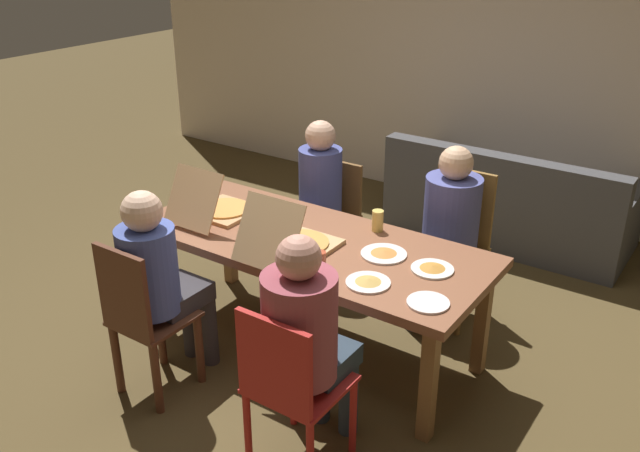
{
  "coord_description": "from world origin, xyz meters",
  "views": [
    {
      "loc": [
        2.08,
        -2.93,
        2.48
      ],
      "look_at": [
        0.0,
        0.1,
        0.79
      ],
      "focal_mm": 38.41,
      "sensor_mm": 36.0,
      "label": 1
    }
  ],
  "objects_px": {
    "chair_3": "(289,384)",
    "drinking_glass_0": "(320,264)",
    "person_1": "(159,274)",
    "drinking_glass_1": "(378,221)",
    "dining_table": "(310,251)",
    "chair_0": "(455,238)",
    "plate_1": "(432,268)",
    "plate_2": "(384,253)",
    "chair_1": "(143,320)",
    "pizza_box_0": "(294,243)",
    "person_2": "(316,190)",
    "pizza_box_1": "(219,208)",
    "person_0": "(448,221)",
    "person_3": "(306,332)",
    "chair_2": "(327,213)",
    "plate_3": "(368,282)",
    "couch": "(507,207)",
    "plate_0": "(428,303)"
  },
  "relations": [
    {
      "from": "chair_3",
      "to": "drinking_glass_0",
      "type": "xyz_separation_m",
      "value": [
        -0.23,
        0.59,
        0.3
      ]
    },
    {
      "from": "person_1",
      "to": "drinking_glass_1",
      "type": "xyz_separation_m",
      "value": [
        0.73,
        1.08,
        0.1
      ]
    },
    {
      "from": "person_1",
      "to": "dining_table",
      "type": "bearing_deg",
      "value": 57.71
    },
    {
      "from": "chair_0",
      "to": "plate_1",
      "type": "xyz_separation_m",
      "value": [
        0.23,
        -0.85,
        0.22
      ]
    },
    {
      "from": "person_1",
      "to": "plate_2",
      "type": "distance_m",
      "value": 1.24
    },
    {
      "from": "chair_1",
      "to": "drinking_glass_1",
      "type": "distance_m",
      "value": 1.46
    },
    {
      "from": "chair_3",
      "to": "drinking_glass_1",
      "type": "height_order",
      "value": "chair_3"
    },
    {
      "from": "dining_table",
      "to": "plate_2",
      "type": "xyz_separation_m",
      "value": [
        0.45,
        0.07,
        0.08
      ]
    },
    {
      "from": "drinking_glass_0",
      "to": "pizza_box_0",
      "type": "bearing_deg",
      "value": 150.69
    },
    {
      "from": "person_2",
      "to": "plate_1",
      "type": "distance_m",
      "value": 1.4
    },
    {
      "from": "pizza_box_0",
      "to": "pizza_box_1",
      "type": "distance_m",
      "value": 0.7
    },
    {
      "from": "chair_1",
      "to": "person_2",
      "type": "xyz_separation_m",
      "value": [
        0.0,
        1.63,
        0.21
      ]
    },
    {
      "from": "person_0",
      "to": "person_3",
      "type": "distance_m",
      "value": 1.55
    },
    {
      "from": "chair_2",
      "to": "plate_1",
      "type": "bearing_deg",
      "value": -33.64
    },
    {
      "from": "chair_1",
      "to": "person_2",
      "type": "distance_m",
      "value": 1.65
    },
    {
      "from": "person_0",
      "to": "plate_3",
      "type": "bearing_deg",
      "value": -88.78
    },
    {
      "from": "chair_2",
      "to": "plate_3",
      "type": "relative_size",
      "value": 3.59
    },
    {
      "from": "person_1",
      "to": "couch",
      "type": "relative_size",
      "value": 0.63
    },
    {
      "from": "chair_3",
      "to": "plate_2",
      "type": "xyz_separation_m",
      "value": [
        -0.07,
        0.99,
        0.24
      ]
    },
    {
      "from": "person_2",
      "to": "plate_3",
      "type": "bearing_deg",
      "value": -44.39
    },
    {
      "from": "person_2",
      "to": "pizza_box_0",
      "type": "xyz_separation_m",
      "value": [
        0.48,
        -0.91,
        0.09
      ]
    },
    {
      "from": "person_2",
      "to": "person_1",
      "type": "bearing_deg",
      "value": -90.0
    },
    {
      "from": "chair_3",
      "to": "drinking_glass_0",
      "type": "bearing_deg",
      "value": 111.29
    },
    {
      "from": "plate_3",
      "to": "drinking_glass_1",
      "type": "bearing_deg",
      "value": 115.89
    },
    {
      "from": "pizza_box_0",
      "to": "plate_3",
      "type": "relative_size",
      "value": 2.4
    },
    {
      "from": "drinking_glass_1",
      "to": "plate_1",
      "type": "bearing_deg",
      "value": -28.44
    },
    {
      "from": "chair_1",
      "to": "person_0",
      "type": "bearing_deg",
      "value": 59.04
    },
    {
      "from": "chair_2",
      "to": "couch",
      "type": "height_order",
      "value": "chair_2"
    },
    {
      "from": "drinking_glass_0",
      "to": "person_2",
      "type": "bearing_deg",
      "value": 125.64
    },
    {
      "from": "dining_table",
      "to": "plate_1",
      "type": "relative_size",
      "value": 9.23
    },
    {
      "from": "person_0",
      "to": "couch",
      "type": "bearing_deg",
      "value": 93.59
    },
    {
      "from": "chair_1",
      "to": "plate_3",
      "type": "xyz_separation_m",
      "value": [
        1.02,
        0.64,
        0.26
      ]
    },
    {
      "from": "chair_1",
      "to": "chair_0",
      "type": "bearing_deg",
      "value": 61.08
    },
    {
      "from": "person_1",
      "to": "person_2",
      "type": "relative_size",
      "value": 1.01
    },
    {
      "from": "dining_table",
      "to": "chair_1",
      "type": "xyz_separation_m",
      "value": [
        -0.47,
        -0.89,
        -0.18
      ]
    },
    {
      "from": "person_1",
      "to": "plate_2",
      "type": "height_order",
      "value": "person_1"
    },
    {
      "from": "person_3",
      "to": "pizza_box_1",
      "type": "height_order",
      "value": "person_3"
    },
    {
      "from": "chair_1",
      "to": "chair_2",
      "type": "distance_m",
      "value": 1.77
    },
    {
      "from": "chair_0",
      "to": "person_1",
      "type": "relative_size",
      "value": 0.81
    },
    {
      "from": "dining_table",
      "to": "drinking_glass_1",
      "type": "xyz_separation_m",
      "value": [
        0.26,
        0.33,
        0.14
      ]
    },
    {
      "from": "plate_0",
      "to": "plate_3",
      "type": "relative_size",
      "value": 0.9
    },
    {
      "from": "person_0",
      "to": "person_3",
      "type": "height_order",
      "value": "person_3"
    },
    {
      "from": "dining_table",
      "to": "chair_0",
      "type": "distance_m",
      "value": 1.06
    },
    {
      "from": "person_1",
      "to": "chair_2",
      "type": "distance_m",
      "value": 1.65
    },
    {
      "from": "pizza_box_0",
      "to": "couch",
      "type": "height_order",
      "value": "pizza_box_0"
    },
    {
      "from": "person_2",
      "to": "plate_2",
      "type": "relative_size",
      "value": 4.59
    },
    {
      "from": "person_3",
      "to": "drinking_glass_0",
      "type": "xyz_separation_m",
      "value": [
        -0.23,
        0.45,
        0.09
      ]
    },
    {
      "from": "plate_0",
      "to": "drinking_glass_0",
      "type": "height_order",
      "value": "drinking_glass_0"
    },
    {
      "from": "chair_3",
      "to": "pizza_box_0",
      "type": "relative_size",
      "value": 1.6
    },
    {
      "from": "dining_table",
      "to": "plate_1",
      "type": "height_order",
      "value": "plate_1"
    }
  ]
}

